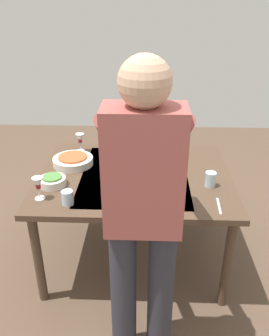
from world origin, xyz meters
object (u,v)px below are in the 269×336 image
wine_bottle (136,175)px  chair_near (130,148)px  serving_bowl_pasta (73,160)px  water_cup_near_left (161,176)px  dining_table (134,183)px  wine_glass_right (38,184)px  wine_glass_left (80,139)px  water_cup_near_right (67,198)px  dinner_plate_near (141,160)px  person_server (143,211)px  water_cup_far_left (210,179)px  side_bowl_salad (52,181)px

wine_bottle → chair_near: bearing=-85.0°
serving_bowl_pasta → chair_near: bearing=-116.2°
chair_near → water_cup_near_left: size_ratio=10.24×
dining_table → wine_bottle: size_ratio=4.60×
wine_glass_right → serving_bowl_pasta: (-0.11, -0.49, -0.07)m
wine_bottle → wine_glass_left: wine_bottle is taller
wine_glass_right → serving_bowl_pasta: wine_glass_right is taller
wine_bottle → water_cup_near_right: 0.46m
water_cup_near_left → water_cup_near_right: size_ratio=0.99×
dining_table → chair_near: size_ratio=1.50×
chair_near → wine_glass_right: (0.50, 1.28, 0.31)m
dinner_plate_near → water_cup_near_left: bearing=112.9°
water_cup_near_left → serving_bowl_pasta: (0.65, -0.25, -0.01)m
dinner_plate_near → dining_table: bearing=79.4°
dining_table → water_cup_near_right: water_cup_near_right is taller
dining_table → water_cup_near_right: bearing=45.7°
chair_near → wine_glass_right: bearing=68.6°
wine_glass_left → person_server: bearing=113.8°
person_server → wine_bottle: (0.05, -0.58, -0.12)m
person_server → wine_glass_left: (0.53, -1.19, -0.13)m
chair_near → water_cup_near_right: size_ratio=10.09×
water_cup_near_left → water_cup_far_left: bearing=172.4°
chair_near → side_bowl_salad: (0.46, 1.10, 0.24)m
wine_glass_left → water_cup_far_left: (-0.97, 0.54, -0.05)m
water_cup_near_left → dining_table: bearing=-29.6°
person_server → side_bowl_salad: 0.90m
wine_bottle → water_cup_near_right: wine_bottle is taller
wine_bottle → serving_bowl_pasta: wine_bottle is taller
wine_glass_left → dinner_plate_near: 0.53m
water_cup_near_left → side_bowl_salad: bearing=5.6°
wine_bottle → dinner_plate_near: 0.46m
water_cup_near_left → person_server: bearing=80.7°
person_server → water_cup_far_left: person_server is taller
dinner_plate_near → wine_glass_right: bearing=43.0°
chair_near → side_bowl_salad: 1.22m
water_cup_near_left → side_bowl_salad: (0.73, 0.07, -0.01)m
dining_table → person_server: (-0.07, 0.80, 0.30)m
chair_near → water_cup_far_left: bearing=119.0°
wine_glass_right → water_cup_near_right: size_ratio=1.67×
wine_glass_left → side_bowl_salad: (0.09, 0.57, -0.07)m
person_server → side_bowl_salad: bearing=-45.5°
water_cup_far_left → wine_glass_right: bearing=10.5°
water_cup_near_left → serving_bowl_pasta: bearing=-20.7°
water_cup_near_right → water_cup_far_left: size_ratio=0.89×
serving_bowl_pasta → dinner_plate_near: bearing=-170.0°
wine_glass_right → serving_bowl_pasta: size_ratio=0.50×
dining_table → wine_glass_left: wine_glass_left is taller
wine_bottle → water_cup_far_left: bearing=-171.8°
wine_glass_right → water_cup_far_left: wine_glass_right is taller
wine_glass_right → water_cup_near_left: 0.81m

